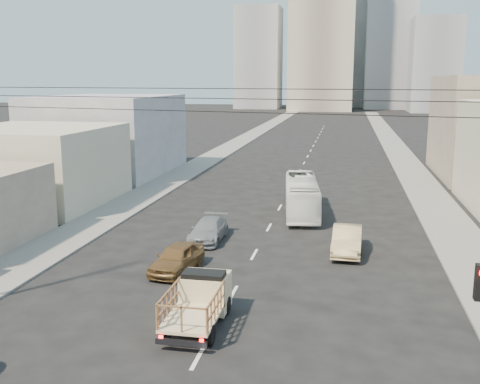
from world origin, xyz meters
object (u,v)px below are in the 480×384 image
(sedan_tan, at_px, (347,240))
(sedan_grey, at_px, (208,230))
(city_bus, at_px, (302,196))
(flatbed_pickup, at_px, (199,299))
(sedan_brown, at_px, (177,258))

(sedan_tan, xyz_separation_m, sedan_grey, (-8.25, 0.99, -0.10))
(city_bus, relative_size, sedan_tan, 2.10)
(flatbed_pickup, bearing_deg, sedan_grey, 102.16)
(sedan_brown, xyz_separation_m, sedan_tan, (8.46, 4.78, 0.04))
(flatbed_pickup, bearing_deg, sedan_tan, 61.84)
(sedan_grey, bearing_deg, sedan_brown, -92.52)
(flatbed_pickup, xyz_separation_m, sedan_brown, (-2.73, 5.93, -0.39))
(city_bus, distance_m, sedan_brown, 14.82)
(sedan_brown, distance_m, sedan_tan, 9.72)
(sedan_grey, bearing_deg, sedan_tan, -7.34)
(flatbed_pickup, xyz_separation_m, sedan_grey, (-2.52, 11.70, -0.44))
(city_bus, distance_m, sedan_tan, 9.69)
(flatbed_pickup, xyz_separation_m, city_bus, (2.44, 19.81, 0.23))
(sedan_brown, bearing_deg, flatbed_pickup, -56.94)
(flatbed_pickup, relative_size, city_bus, 0.46)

